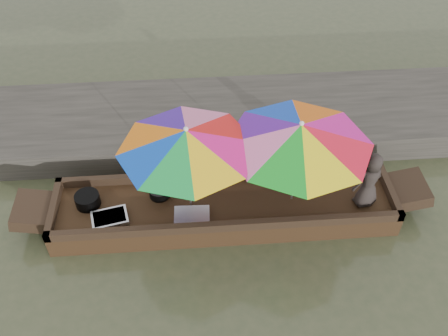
{
  "coord_description": "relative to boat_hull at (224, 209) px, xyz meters",
  "views": [
    {
      "loc": [
        -0.41,
        -5.27,
        6.18
      ],
      "look_at": [
        0.0,
        0.1,
        1.0
      ],
      "focal_mm": 40.0,
      "sensor_mm": 36.0,
      "label": 1
    }
  ],
  "objects": [
    {
      "name": "charcoal_grill",
      "position": [
        -1.02,
        0.22,
        0.25
      ],
      "size": [
        0.33,
        0.33,
        0.15
      ],
      "primitive_type": "cylinder",
      "color": "black",
      "rests_on": "boat_hull"
    },
    {
      "name": "supply_bag",
      "position": [
        -1.06,
        0.4,
        0.3
      ],
      "size": [
        0.32,
        0.27,
        0.26
      ],
      "primitive_type": "cube",
      "rotation": [
        0.0,
        0.0,
        0.2
      ],
      "color": "silver",
      "rests_on": "boat_hull"
    },
    {
      "name": "vendor",
      "position": [
        2.18,
        -0.17,
        0.67
      ],
      "size": [
        0.57,
        0.48,
        1.0
      ],
      "primitive_type": "imported",
      "rotation": [
        0.0,
        0.0,
        3.54
      ],
      "color": "#2A2421",
      "rests_on": "boat_hull"
    },
    {
      "name": "boat_hull",
      "position": [
        0.0,
        0.0,
        0.0
      ],
      "size": [
        5.37,
        1.2,
        0.35
      ],
      "primitive_type": "cube",
      "color": "#392314",
      "rests_on": "water"
    },
    {
      "name": "tray_scallop",
      "position": [
        -0.52,
        -0.27,
        0.21
      ],
      "size": [
        0.55,
        0.39,
        0.06
      ],
      "primitive_type": "cube",
      "rotation": [
        0.0,
        0.0,
        -0.03
      ],
      "color": "silver",
      "rests_on": "boat_hull"
    },
    {
      "name": "cooking_pot",
      "position": [
        -2.13,
        0.11,
        0.28
      ],
      "size": [
        0.38,
        0.38,
        0.2
      ],
      "primitive_type": "cylinder",
      "color": "black",
      "rests_on": "boat_hull"
    },
    {
      "name": "umbrella_bow",
      "position": [
        -0.53,
        0.0,
        0.95
      ],
      "size": [
        2.16,
        2.16,
        1.55
      ],
      "primitive_type": null,
      "rotation": [
        0.0,
        0.0,
        0.07
      ],
      "color": "red",
      "rests_on": "boat_hull"
    },
    {
      "name": "dock",
      "position": [
        0.0,
        2.2,
        0.08
      ],
      "size": [
        22.0,
        2.2,
        0.5
      ],
      "primitive_type": "cube",
      "color": "#2D2B26",
      "rests_on": "ground"
    },
    {
      "name": "water",
      "position": [
        0.0,
        0.0,
        -0.17
      ],
      "size": [
        80.0,
        80.0,
        0.0
      ],
      "primitive_type": "plane",
      "color": "#3B4229",
      "rests_on": "ground"
    },
    {
      "name": "tray_crayfish",
      "position": [
        -1.76,
        -0.24,
        0.22
      ],
      "size": [
        0.61,
        0.48,
        0.09
      ],
      "primitive_type": "cube",
      "rotation": [
        0.0,
        0.0,
        0.22
      ],
      "color": "silver",
      "rests_on": "boat_hull"
    },
    {
      "name": "umbrella_stern",
      "position": [
        1.07,
        0.0,
        0.95
      ],
      "size": [
        2.33,
        2.33,
        1.55
      ],
      "primitive_type": null,
      "rotation": [
        0.0,
        0.0,
        -0.08
      ],
      "color": "#E51491",
      "rests_on": "boat_hull"
    }
  ]
}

